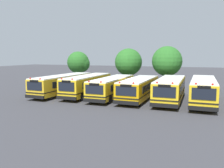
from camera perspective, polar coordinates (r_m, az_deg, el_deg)
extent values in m
plane|color=#38383D|center=(27.93, 3.51, -3.43)|extent=(160.00, 160.00, 0.00)
cube|color=yellow|center=(31.28, -11.83, 0.08)|extent=(2.78, 11.14, 2.02)
cube|color=white|center=(31.17, -11.88, 2.04)|extent=(2.72, 10.92, 0.12)
cube|color=black|center=(27.02, -18.56, -3.00)|extent=(2.56, 0.22, 0.36)
cube|color=black|center=(26.88, -18.59, -0.48)|extent=(2.06, 0.11, 0.97)
cube|color=black|center=(30.79, -9.57, 0.63)|extent=(0.25, 8.64, 0.73)
cube|color=black|center=(32.22, -13.41, 0.82)|extent=(0.25, 8.64, 0.73)
cube|color=black|center=(31.33, -11.81, -0.65)|extent=(2.81, 11.25, 0.10)
sphere|color=red|center=(26.47, -17.29, 1.22)|extent=(0.18, 0.18, 0.18)
sphere|color=red|center=(27.38, -19.50, 1.31)|extent=(0.18, 0.18, 0.18)
cube|color=black|center=(26.81, -18.65, 0.68)|extent=(1.13, 0.11, 0.24)
cylinder|color=black|center=(27.44, -14.78, -2.78)|extent=(0.30, 1.01, 1.00)
cylinder|color=black|center=(28.84, -18.29, -2.43)|extent=(0.30, 1.01, 1.00)
cylinder|color=black|center=(33.94, -6.65, -0.74)|extent=(0.30, 1.01, 1.00)
cylinder|color=black|center=(35.08, -9.82, -0.54)|extent=(0.30, 1.01, 1.00)
cube|color=yellow|center=(29.64, -6.03, -0.14)|extent=(2.51, 10.09, 2.06)
cube|color=white|center=(29.53, -6.06, 1.96)|extent=(2.46, 9.89, 0.12)
cube|color=black|center=(25.37, -11.19, -3.40)|extent=(2.42, 0.19, 0.36)
cube|color=black|center=(25.23, -11.19, -0.66)|extent=(1.95, 0.09, 0.99)
cube|color=black|center=(29.35, -3.67, 0.46)|extent=(0.15, 7.84, 0.74)
cube|color=black|center=(30.42, -7.82, 0.64)|extent=(0.15, 7.84, 0.74)
cube|color=black|center=(29.70, -6.02, -0.93)|extent=(2.54, 10.19, 0.10)
sphere|color=red|center=(24.94, -9.76, 1.19)|extent=(0.18, 0.18, 0.18)
sphere|color=red|center=(25.62, -12.28, 1.28)|extent=(0.18, 0.18, 0.18)
cube|color=black|center=(25.15, -11.24, 0.61)|extent=(1.07, 0.09, 0.24)
cylinder|color=black|center=(26.11, -7.53, -3.10)|extent=(0.29, 1.00, 1.00)
cylinder|color=black|center=(27.15, -11.43, -2.79)|extent=(0.29, 1.00, 1.00)
cylinder|color=black|center=(32.24, -1.77, -1.10)|extent=(0.29, 1.00, 1.00)
cylinder|color=black|center=(33.09, -5.13, -0.92)|extent=(0.29, 1.00, 1.00)
cube|color=yellow|center=(28.14, 0.11, -0.63)|extent=(2.51, 10.32, 1.93)
cube|color=white|center=(28.02, 0.11, 1.45)|extent=(2.46, 10.11, 0.12)
cube|color=black|center=(23.53, -4.42, -4.11)|extent=(2.47, 0.18, 0.36)
cube|color=black|center=(23.38, -4.40, -1.37)|extent=(1.98, 0.08, 0.93)
cube|color=black|center=(27.97, 2.68, -0.04)|extent=(0.11, 8.03, 0.69)
cube|color=black|center=(28.83, -1.97, 0.17)|extent=(0.11, 8.03, 0.69)
cube|color=black|center=(28.19, 0.11, -1.40)|extent=(2.54, 10.42, 0.10)
sphere|color=red|center=(23.16, -2.75, 0.50)|extent=(0.18, 0.18, 0.18)
sphere|color=red|center=(23.72, -5.69, 0.63)|extent=(0.18, 0.18, 0.18)
cube|color=black|center=(23.30, -4.42, -0.11)|extent=(1.09, 0.09, 0.24)
cylinder|color=black|center=(24.44, -0.67, -3.74)|extent=(0.29, 1.00, 1.00)
cylinder|color=black|center=(25.29, -5.19, -3.40)|extent=(0.29, 1.00, 1.00)
cylinder|color=black|center=(31.05, 4.15, -1.43)|extent=(0.29, 1.00, 1.00)
cylinder|color=black|center=(31.73, 0.45, -1.23)|extent=(0.29, 1.00, 1.00)
cube|color=#EAA80C|center=(27.07, 6.71, -0.97)|extent=(2.59, 9.89, 1.94)
cube|color=white|center=(26.95, 6.74, 1.19)|extent=(2.53, 9.69, 0.12)
cube|color=black|center=(22.47, 3.36, -4.64)|extent=(2.60, 0.17, 0.36)
cube|color=black|center=(22.31, 3.42, -1.75)|extent=(2.09, 0.07, 0.93)
cube|color=black|center=(27.02, 9.53, -0.37)|extent=(0.07, 7.71, 0.70)
cube|color=black|center=(27.67, 4.29, -0.12)|extent=(0.07, 7.71, 0.70)
cube|color=black|center=(27.13, 6.70, -1.78)|extent=(2.61, 9.99, 0.10)
sphere|color=red|center=(22.16, 5.29, 0.21)|extent=(0.18, 0.18, 0.18)
sphere|color=red|center=(22.59, 1.88, 0.37)|extent=(0.18, 0.18, 0.18)
cube|color=black|center=(22.23, 3.42, -0.43)|extent=(1.15, 0.08, 0.24)
cylinder|color=black|center=(23.55, 7.12, -4.21)|extent=(0.28, 1.00, 1.00)
cylinder|color=black|center=(24.20, 1.90, -3.85)|extent=(0.28, 1.00, 1.00)
cylinder|color=black|center=(29.96, 10.34, -1.84)|extent=(0.28, 1.00, 1.00)
cylinder|color=black|center=(30.48, 6.15, -1.62)|extent=(0.28, 1.00, 1.00)
cube|color=yellow|center=(26.41, 14.17, -1.18)|extent=(2.68, 9.75, 2.09)
cube|color=white|center=(26.28, 14.25, 1.20)|extent=(2.63, 9.55, 0.12)
cube|color=black|center=(21.74, 12.62, -5.19)|extent=(2.59, 0.20, 0.36)
cube|color=black|center=(21.57, 12.73, -1.95)|extent=(2.08, 0.09, 1.00)
cube|color=black|center=(26.55, 17.03, -0.51)|extent=(0.15, 7.57, 0.75)
cube|color=black|center=(26.83, 11.53, -0.26)|extent=(0.15, 7.57, 0.75)
cube|color=black|center=(26.47, 14.15, -2.07)|extent=(2.71, 9.85, 0.10)
sphere|color=red|center=(21.54, 14.69, 0.20)|extent=(0.18, 0.18, 0.18)
sphere|color=red|center=(21.73, 11.03, 0.36)|extent=(0.18, 0.18, 0.18)
cube|color=black|center=(21.48, 12.77, -0.46)|extent=(1.14, 0.10, 0.24)
cylinder|color=black|center=(23.06, 15.92, -4.67)|extent=(0.29, 1.00, 1.00)
cylinder|color=black|center=(23.34, 10.38, -4.37)|extent=(0.29, 1.00, 1.00)
cylinder|color=black|center=(29.46, 16.98, -2.19)|extent=(0.29, 1.00, 1.00)
cylinder|color=black|center=(29.68, 12.63, -1.99)|extent=(0.29, 1.00, 1.00)
cube|color=yellow|center=(26.44, 21.55, -1.39)|extent=(2.46, 10.32, 2.14)
cube|color=white|center=(26.30, 21.66, 1.04)|extent=(2.42, 10.11, 0.12)
cube|color=black|center=(21.45, 21.51, -5.69)|extent=(2.46, 0.17, 0.36)
cube|color=black|center=(21.26, 21.66, -2.30)|extent=(1.98, 0.07, 1.03)
cube|color=black|center=(26.73, 24.20, -0.69)|extent=(0.08, 8.04, 0.77)
cube|color=black|center=(26.70, 18.95, -0.46)|extent=(0.08, 8.04, 0.77)
cube|color=black|center=(26.50, 21.51, -2.31)|extent=(2.49, 10.42, 0.10)
sphere|color=red|center=(21.34, 23.54, -0.07)|extent=(0.18, 0.18, 0.18)
sphere|color=red|center=(21.32, 19.98, 0.09)|extent=(0.18, 0.18, 0.18)
cube|color=black|center=(21.17, 21.73, -0.75)|extent=(1.08, 0.09, 0.24)
cylinder|color=black|center=(22.93, 24.16, -5.09)|extent=(0.29, 1.00, 1.00)
cylinder|color=black|center=(22.91, 18.82, -4.86)|extent=(0.29, 1.00, 1.00)
cylinder|color=black|center=(29.92, 23.48, -2.33)|extent=(0.29, 1.00, 1.00)
cylinder|color=black|center=(29.90, 19.40, -2.15)|extent=(0.29, 1.00, 1.00)
cylinder|color=#4C3823|center=(40.95, -8.26, 1.59)|extent=(0.33, 0.33, 2.44)
sphere|color=#286623|center=(40.79, -8.33, 5.29)|extent=(3.79, 3.79, 3.79)
sphere|color=#286623|center=(40.61, -7.53, 4.95)|extent=(2.90, 2.90, 2.90)
cylinder|color=#4C3823|center=(36.19, 4.02, 0.95)|extent=(0.43, 0.43, 2.47)
sphere|color=#286623|center=(36.00, 4.06, 5.40)|extent=(4.21, 4.21, 4.21)
sphere|color=#286623|center=(36.27, 3.16, 5.42)|extent=(2.89, 2.89, 2.89)
cylinder|color=#4C3823|center=(34.11, 13.24, 0.58)|extent=(0.37, 0.37, 2.67)
sphere|color=#286623|center=(33.91, 13.38, 5.50)|extent=(4.25, 4.25, 4.25)
sphere|color=#286623|center=(34.27, 12.55, 5.45)|extent=(3.24, 3.24, 3.24)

